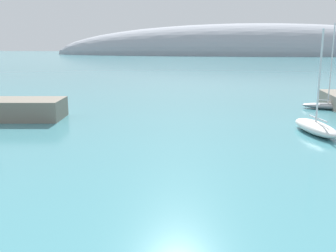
{
  "coord_description": "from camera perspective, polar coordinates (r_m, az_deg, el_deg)",
  "views": [
    {
      "loc": [
        2.28,
        -6.71,
        8.16
      ],
      "look_at": [
        -1.06,
        22.7,
        1.67
      ],
      "focal_mm": 41.69,
      "sensor_mm": 36.0,
      "label": 1
    }
  ],
  "objects": [
    {
      "name": "sailboat_grey_mid_mooring",
      "position": [
        51.26,
        22.32,
        2.83
      ],
      "size": [
        6.18,
        3.26,
        10.17
      ],
      "rotation": [
        0.0,
        0.0,
        2.87
      ],
      "color": "gray",
      "rests_on": "water"
    },
    {
      "name": "distant_ridge",
      "position": [
        242.33,
        12.69,
        10.13
      ],
      "size": [
        244.27,
        56.08,
        36.38
      ],
      "primitive_type": "ellipsoid",
      "color": "#999EA8",
      "rests_on": "ground"
    },
    {
      "name": "sailboat_white_near_shore",
      "position": [
        37.32,
        20.75,
        -0.12
      ],
      "size": [
        3.62,
        7.11,
        9.18
      ],
      "rotation": [
        0.0,
        0.0,
        1.81
      ],
      "color": "white",
      "rests_on": "water"
    }
  ]
}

